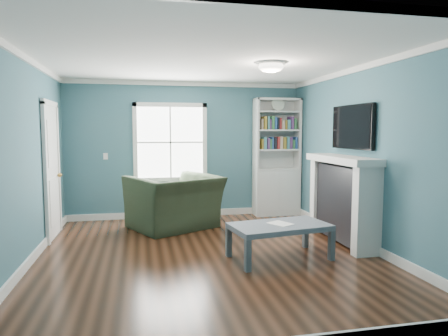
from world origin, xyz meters
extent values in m
plane|color=black|center=(0.00, 0.00, 0.00)|extent=(5.00, 5.00, 0.00)
plane|color=#366576|center=(0.00, 2.50, 1.30)|extent=(4.50, 0.00, 4.50)
plane|color=#366576|center=(0.00, -2.50, 1.30)|extent=(4.50, 0.00, 4.50)
plane|color=#366576|center=(-2.25, 0.00, 1.30)|extent=(0.00, 5.00, 5.00)
plane|color=#366576|center=(2.25, 0.00, 1.30)|extent=(0.00, 5.00, 5.00)
plane|color=white|center=(0.00, 0.00, 2.60)|extent=(5.00, 5.00, 0.00)
cube|color=white|center=(0.00, 2.48, 0.06)|extent=(4.50, 0.03, 0.12)
cube|color=white|center=(-2.23, 0.00, 0.06)|extent=(0.03, 5.00, 0.12)
cube|color=white|center=(2.23, 0.00, 0.06)|extent=(0.03, 5.00, 0.12)
cube|color=white|center=(0.00, 2.48, 2.56)|extent=(4.50, 0.04, 0.08)
cube|color=white|center=(0.00, -2.48, 2.56)|extent=(4.50, 0.04, 0.08)
cube|color=white|center=(-2.23, 0.00, 2.56)|extent=(0.04, 5.00, 0.08)
cube|color=white|center=(2.23, 0.00, 2.56)|extent=(0.04, 5.00, 0.08)
cube|color=white|center=(-0.30, 2.50, 1.45)|extent=(1.24, 0.01, 1.34)
cube|color=white|center=(-0.96, 2.48, 1.45)|extent=(0.08, 0.06, 1.50)
cube|color=white|center=(0.36, 2.48, 1.45)|extent=(0.08, 0.06, 1.50)
cube|color=white|center=(-0.30, 2.48, 0.74)|extent=(1.40, 0.06, 0.08)
cube|color=white|center=(-0.30, 2.48, 2.16)|extent=(1.40, 0.06, 0.08)
cube|color=white|center=(-0.30, 2.48, 1.45)|extent=(1.24, 0.03, 0.03)
cube|color=white|center=(-0.30, 2.48, 1.45)|extent=(0.03, 0.03, 1.34)
cube|color=silver|center=(1.77, 2.30, 0.45)|extent=(0.90, 0.35, 0.90)
cube|color=silver|center=(1.34, 2.30, 1.60)|extent=(0.04, 0.35, 1.40)
cube|color=silver|center=(2.20, 2.30, 1.60)|extent=(0.04, 0.35, 1.40)
cube|color=silver|center=(1.77, 2.46, 1.60)|extent=(0.90, 0.02, 1.40)
cube|color=silver|center=(1.77, 2.30, 2.28)|extent=(0.90, 0.35, 0.04)
cube|color=silver|center=(1.77, 2.30, 0.92)|extent=(0.84, 0.33, 0.03)
cube|color=silver|center=(1.77, 2.30, 1.30)|extent=(0.84, 0.33, 0.03)
cube|color=silver|center=(1.77, 2.30, 1.68)|extent=(0.84, 0.33, 0.03)
cube|color=silver|center=(1.77, 2.30, 2.04)|extent=(0.84, 0.33, 0.03)
cube|color=olive|center=(1.77, 2.28, 1.43)|extent=(0.70, 0.25, 0.22)
cube|color=teal|center=(1.77, 2.28, 1.81)|extent=(0.70, 0.25, 0.22)
cylinder|color=beige|center=(1.77, 2.25, 2.19)|extent=(0.26, 0.06, 0.26)
cube|color=black|center=(2.09, 0.20, 0.60)|extent=(0.30, 1.20, 1.10)
cube|color=black|center=(2.07, 0.20, 0.40)|extent=(0.22, 0.65, 0.70)
cube|color=silver|center=(2.07, -0.47, 0.60)|extent=(0.36, 0.16, 1.20)
cube|color=silver|center=(2.07, 0.87, 0.60)|extent=(0.36, 0.16, 1.20)
cube|color=silver|center=(2.05, 0.20, 1.25)|extent=(0.44, 1.58, 0.10)
cube|color=black|center=(2.20, 0.20, 1.72)|extent=(0.06, 1.10, 0.65)
cube|color=silver|center=(-2.23, 1.40, 1.02)|extent=(0.04, 0.80, 2.05)
cube|color=white|center=(-2.22, 0.95, 1.02)|extent=(0.05, 0.08, 2.13)
cube|color=white|center=(-2.22, 1.85, 1.02)|extent=(0.05, 0.08, 2.13)
cube|color=white|center=(-2.22, 1.40, 2.09)|extent=(0.05, 0.98, 0.08)
sphere|color=#BF8C3F|center=(-2.17, 1.70, 0.95)|extent=(0.07, 0.07, 0.07)
ellipsoid|color=white|center=(0.90, 0.10, 2.54)|extent=(0.34, 0.34, 0.15)
cylinder|color=white|center=(0.90, 0.10, 2.58)|extent=(0.38, 0.38, 0.03)
cube|color=white|center=(-1.50, 2.48, 1.20)|extent=(0.08, 0.01, 0.12)
imported|color=#202C1B|center=(-0.31, 1.59, 0.61)|extent=(1.65, 1.43, 1.21)
cube|color=#475055|center=(0.36, -0.73, 0.19)|extent=(0.08, 0.08, 0.39)
cube|color=#475055|center=(1.53, -0.55, 0.19)|extent=(0.08, 0.08, 0.39)
cube|color=#475055|center=(0.26, -0.12, 0.19)|extent=(0.08, 0.08, 0.39)
cube|color=#475055|center=(1.43, 0.06, 0.19)|extent=(0.08, 0.08, 0.39)
cube|color=#4E5B65|center=(0.90, -0.33, 0.42)|extent=(1.35, 0.87, 0.07)
cube|color=white|center=(0.91, -0.31, 0.46)|extent=(0.34, 0.37, 0.00)
camera|label=1|loc=(-0.87, -5.19, 1.67)|focal=32.00mm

